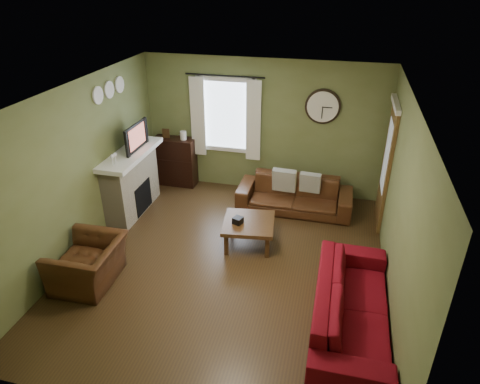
% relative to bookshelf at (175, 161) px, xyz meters
% --- Properties ---
extents(floor, '(4.60, 5.20, 0.00)m').
position_rel_bookshelf_xyz_m(floor, '(1.75, -2.40, -0.50)').
color(floor, '#392714').
rests_on(floor, ground).
extents(ceiling, '(4.60, 5.20, 0.00)m').
position_rel_bookshelf_xyz_m(ceiling, '(1.75, -2.40, 2.10)').
color(ceiling, white).
rests_on(ceiling, ground).
extents(wall_left, '(0.00, 5.20, 2.60)m').
position_rel_bookshelf_xyz_m(wall_left, '(-0.55, -2.40, 0.80)').
color(wall_left, olive).
rests_on(wall_left, ground).
extents(wall_right, '(0.00, 5.20, 2.60)m').
position_rel_bookshelf_xyz_m(wall_right, '(4.05, -2.40, 0.80)').
color(wall_right, olive).
rests_on(wall_right, ground).
extents(wall_back, '(4.60, 0.00, 2.60)m').
position_rel_bookshelf_xyz_m(wall_back, '(1.75, 0.20, 0.80)').
color(wall_back, olive).
rests_on(wall_back, ground).
extents(wall_front, '(4.60, 0.00, 2.60)m').
position_rel_bookshelf_xyz_m(wall_front, '(1.75, -5.00, 0.80)').
color(wall_front, olive).
rests_on(wall_front, ground).
extents(fireplace, '(0.40, 1.40, 1.10)m').
position_rel_bookshelf_xyz_m(fireplace, '(-0.35, -1.25, 0.05)').
color(fireplace, '#BDB093').
rests_on(fireplace, floor).
extents(firebox, '(0.04, 0.60, 0.55)m').
position_rel_bookshelf_xyz_m(firebox, '(-0.16, -1.25, -0.20)').
color(firebox, black).
rests_on(firebox, fireplace).
extents(mantel, '(0.58, 1.60, 0.08)m').
position_rel_bookshelf_xyz_m(mantel, '(-0.32, -1.25, 0.64)').
color(mantel, white).
rests_on(mantel, fireplace).
extents(tv, '(0.08, 0.60, 0.35)m').
position_rel_bookshelf_xyz_m(tv, '(-0.30, -1.10, 0.86)').
color(tv, black).
rests_on(tv, mantel).
extents(tv_screen, '(0.02, 0.62, 0.36)m').
position_rel_bookshelf_xyz_m(tv_screen, '(-0.22, -1.10, 0.91)').
color(tv_screen, '#994C3F').
rests_on(tv_screen, mantel).
extents(medallion_left, '(0.28, 0.28, 0.03)m').
position_rel_bookshelf_xyz_m(medallion_left, '(-0.53, -1.60, 1.75)').
color(medallion_left, white).
rests_on(medallion_left, wall_left).
extents(medallion_mid, '(0.28, 0.28, 0.03)m').
position_rel_bookshelf_xyz_m(medallion_mid, '(-0.53, -1.25, 1.75)').
color(medallion_mid, white).
rests_on(medallion_mid, wall_left).
extents(medallion_right, '(0.28, 0.28, 0.03)m').
position_rel_bookshelf_xyz_m(medallion_right, '(-0.53, -0.90, 1.75)').
color(medallion_right, white).
rests_on(medallion_right, wall_left).
extents(window_pane, '(1.00, 0.02, 1.30)m').
position_rel_bookshelf_xyz_m(window_pane, '(1.05, 0.18, 1.00)').
color(window_pane, silver).
rests_on(window_pane, wall_back).
extents(curtain_rod, '(0.03, 0.03, 1.50)m').
position_rel_bookshelf_xyz_m(curtain_rod, '(1.05, 0.08, 1.77)').
color(curtain_rod, black).
rests_on(curtain_rod, wall_back).
extents(curtain_left, '(0.28, 0.04, 1.55)m').
position_rel_bookshelf_xyz_m(curtain_left, '(0.50, 0.08, 0.95)').
color(curtain_left, white).
rests_on(curtain_left, wall_back).
extents(curtain_right, '(0.28, 0.04, 1.55)m').
position_rel_bookshelf_xyz_m(curtain_right, '(1.60, 0.08, 0.95)').
color(curtain_right, white).
rests_on(curtain_right, wall_back).
extents(wall_clock, '(0.64, 0.06, 0.64)m').
position_rel_bookshelf_xyz_m(wall_clock, '(2.85, 0.15, 1.30)').
color(wall_clock, white).
rests_on(wall_clock, wall_back).
extents(door, '(0.05, 0.90, 2.10)m').
position_rel_bookshelf_xyz_m(door, '(4.02, -0.55, 0.55)').
color(door, brown).
rests_on(door, floor).
extents(bookshelf, '(0.84, 0.36, 0.99)m').
position_rel_bookshelf_xyz_m(bookshelf, '(0.00, 0.00, 0.00)').
color(bookshelf, black).
rests_on(bookshelf, floor).
extents(book, '(0.25, 0.28, 0.02)m').
position_rel_bookshelf_xyz_m(book, '(-0.01, 0.28, 0.46)').
color(book, '#402713').
rests_on(book, bookshelf).
extents(sofa_brown, '(2.07, 0.81, 0.61)m').
position_rel_bookshelf_xyz_m(sofa_brown, '(2.52, -0.50, -0.19)').
color(sofa_brown, '#3E2110').
rests_on(sofa_brown, floor).
extents(pillow_left, '(0.44, 0.15, 0.43)m').
position_rel_bookshelf_xyz_m(pillow_left, '(2.31, -0.44, 0.05)').
color(pillow_left, '#9DA19A').
rests_on(pillow_left, sofa_brown).
extents(pillow_right, '(0.39, 0.14, 0.38)m').
position_rel_bookshelf_xyz_m(pillow_right, '(2.78, -0.42, 0.05)').
color(pillow_right, '#9DA19A').
rests_on(pillow_right, sofa_brown).
extents(sofa_red, '(0.90, 2.31, 0.67)m').
position_rel_bookshelf_xyz_m(sofa_red, '(3.58, -3.28, -0.16)').
color(sofa_red, '#660712').
rests_on(sofa_red, floor).
extents(armchair, '(0.90, 1.02, 0.64)m').
position_rel_bookshelf_xyz_m(armchair, '(-0.04, -3.27, -0.18)').
color(armchair, '#3E2110').
rests_on(armchair, floor).
extents(coffee_table, '(0.90, 0.90, 0.43)m').
position_rel_bookshelf_xyz_m(coffee_table, '(1.95, -1.81, -0.28)').
color(coffee_table, '#402713').
rests_on(coffee_table, floor).
extents(tissue_box, '(0.18, 0.18, 0.11)m').
position_rel_bookshelf_xyz_m(tissue_box, '(1.79, -1.89, -0.10)').
color(tissue_box, black).
rests_on(tissue_box, coffee_table).
extents(wine_glass_a, '(0.07, 0.07, 0.19)m').
position_rel_bookshelf_xyz_m(wine_glass_a, '(-0.30, -1.84, 0.78)').
color(wine_glass_a, white).
rests_on(wine_glass_a, mantel).
extents(wine_glass_b, '(0.06, 0.06, 0.18)m').
position_rel_bookshelf_xyz_m(wine_glass_b, '(-0.30, -1.75, 0.77)').
color(wine_glass_b, white).
rests_on(wine_glass_b, mantel).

